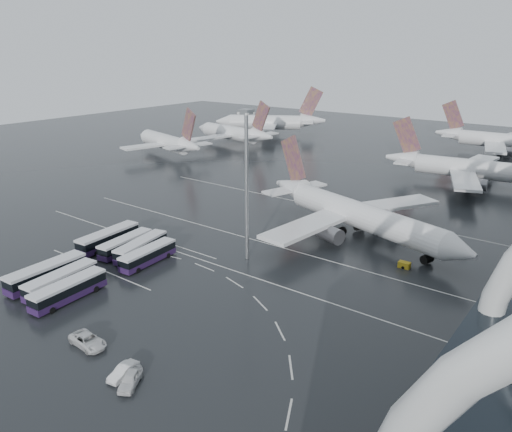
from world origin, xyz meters
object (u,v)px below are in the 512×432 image
Objects in this scene: airliner_gate_c at (505,141)px; jet_remote_far at (272,122)px; bus_row_near_d at (148,255)px; bus_row_far_c at (68,290)px; jet_remote_west at (168,143)px; gse_cart_belly_e at (418,230)px; jet_remote_mid at (234,134)px; gse_cart_belly_a at (404,265)px; floodlight_mast at (247,168)px; gse_cart_belly_b at (462,251)px; bus_row_near_b at (126,244)px; airliner_main at (354,214)px; van_curve_a at (88,341)px; bus_row_near_a at (108,238)px; airliner_gate_b at (475,170)px; bus_row_far_b at (61,281)px; bus_row_near_c at (141,247)px; van_curve_c at (123,371)px; bus_row_far_a at (46,273)px; van_curve_b at (130,379)px.

airliner_gate_c is 94.34m from jet_remote_far.
bus_row_far_c is at bearing 177.72° from bus_row_near_d.
jet_remote_west is at bearing 56.16° from jet_remote_far.
jet_remote_mid is at bearing 150.91° from gse_cart_belly_e.
jet_remote_mid is 20.94× the size of gse_cart_belly_a.
bus_row_far_c is at bearing -130.65° from gse_cart_belly_a.
bus_row_near_d is (67.15, -68.57, -3.15)m from jet_remote_west.
jet_remote_far is at bearing -171.58° from airliner_gate_c.
gse_cart_belly_a is at bearing 28.67° from floodlight_mast.
airliner_gate_c is 26.87× the size of gse_cart_belly_b.
bus_row_near_b is 0.97× the size of bus_row_far_c.
jet_remote_west is 0.94× the size of jet_remote_far.
van_curve_a is at bearing -81.05° from airliner_main.
airliner_gate_c is 1.89× the size of floodlight_mast.
gse_cart_belly_b is at bearing -53.14° from bus_row_near_d.
van_curve_a is (26.41, -23.31, -1.04)m from bus_row_near_a.
gse_cart_belly_a is (105.15, -42.04, -4.24)m from jet_remote_west.
jet_remote_mid is 7.36× the size of van_curve_a.
bus_row_far_b is at bearing -115.58° from airliner_gate_b.
airliner_gate_c is 1.20× the size of jet_remote_mid.
bus_row_near_c is at bearing -146.25° from floodlight_mast.
airliner_gate_c is at bearing 94.42° from gse_cart_belly_a.
gse_cart_belly_b is 0.99× the size of gse_cart_belly_e.
jet_remote_mid is 113.37m from floodlight_mast.
gse_cart_belly_a is (37.21, 43.33, -1.16)m from bus_row_far_c.
bus_row_near_d is at bearing -135.23° from floodlight_mast.
van_curve_c is at bearing -112.36° from bus_row_far_c.
van_curve_a is at bearing -106.50° from airliner_gate_b.
jet_remote_far reaches higher than airliner_gate_b.
van_curve_a reaches higher than gse_cart_belly_e.
airliner_gate_c is 4.00× the size of bus_row_near_c.
airliner_main reaches higher than van_curve_a.
floodlight_mast reaches higher than airliner_main.
jet_remote_far reaches higher than airliner_gate_c.
van_curve_c is at bearing -113.91° from bus_row_far_b.
bus_row_far_a is at bearing -102.75° from airliner_main.
jet_remote_west is 103.39m from gse_cart_belly_e.
jet_remote_mid is 115.43m from bus_row_near_d.
van_curve_b is at bearing -70.58° from airliner_main.
jet_remote_far is at bearing 140.61° from gse_cart_belly_b.
bus_row_far_a is at bearing -117.60° from airliner_gate_b.
bus_row_far_b reaches higher than van_curve_b.
bus_row_near_a is (48.32, -97.51, -3.00)m from jet_remote_mid.
airliner_gate_c is 147.91m from bus_row_near_c.
gse_cart_belly_a is (23.94, 49.22, -0.25)m from van_curve_a.
bus_row_near_d is at bearing -145.08° from gse_cart_belly_a.
floodlight_mast is (20.51, 11.78, 15.68)m from bus_row_near_b.
bus_row_far_a is (-36.10, -161.53, -2.77)m from airliner_gate_c.
airliner_gate_c is at bearing 57.94° from van_curve_b.
floodlight_mast reaches higher than jet_remote_far.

